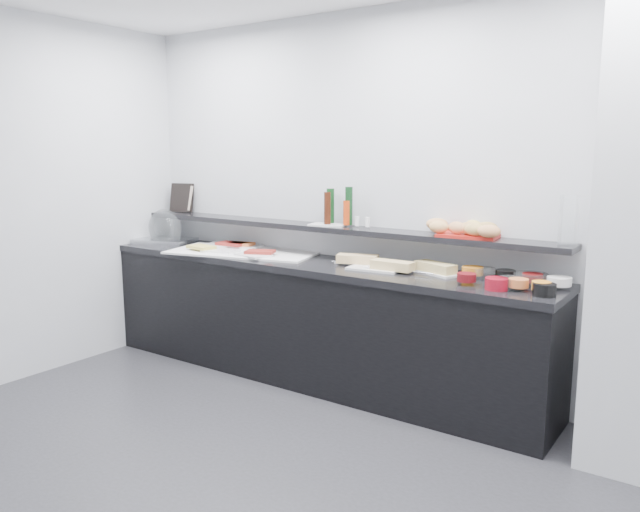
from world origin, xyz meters
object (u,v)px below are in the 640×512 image
Objects in this scene: condiment_tray at (328,225)px; framed_print at (182,198)px; cloche_base at (165,241)px; sandwich_plate_mid at (373,269)px; carafe at (569,221)px; bread_tray at (469,235)px.

framed_print is at bearing 165.74° from condiment_tray.
cloche_base reaches higher than sandwich_plate_mid.
condiment_tray reaches higher than cloche_base.
carafe is (1.71, -0.00, 0.14)m from condiment_tray.
condiment_tray is 1.09m from bread_tray.
carafe reaches higher than condiment_tray.
bread_tray reaches higher than condiment_tray.
cloche_base is 2.13m from sandwich_plate_mid.
carafe is at bearing -9.29° from bread_tray.
sandwich_plate_mid is 1.20× the size of carafe.
cloche_base is 1.83× the size of condiment_tray.
condiment_tray is (1.62, 0.17, 0.24)m from cloche_base.
carafe is at bearing -17.11° from framed_print.
sandwich_plate_mid is at bearing -33.63° from condiment_tray.
condiment_tray is at bearing -18.30° from framed_print.
condiment_tray is at bearing -9.71° from cloche_base.
framed_print is (-0.02, 0.24, 0.36)m from cloche_base.
carafe is (0.62, -0.04, 0.14)m from bread_tray.
cloche_base is 1.36× the size of sandwich_plate_mid.
condiment_tray is 1.72m from carafe.
cloche_base is 0.43m from framed_print.
sandwich_plate_mid is (2.13, -0.04, -0.01)m from cloche_base.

